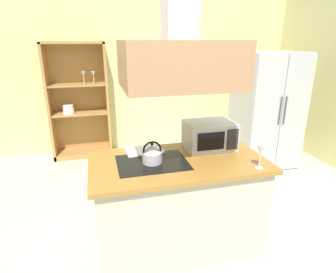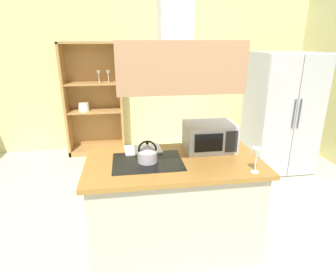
{
  "view_description": "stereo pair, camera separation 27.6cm",
  "coord_description": "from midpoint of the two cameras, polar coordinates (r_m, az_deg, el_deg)",
  "views": [
    {
      "loc": [
        -0.58,
        -2.01,
        1.9
      ],
      "look_at": [
        0.08,
        0.51,
        1.0
      ],
      "focal_mm": 30.16,
      "sensor_mm": 36.0,
      "label": 1
    },
    {
      "loc": [
        -0.31,
        -2.07,
        1.9
      ],
      "look_at": [
        0.08,
        0.51,
        1.0
      ],
      "focal_mm": 30.16,
      "sensor_mm": 36.0,
      "label": 2
    }
  ],
  "objects": [
    {
      "name": "ground_plane",
      "position": [
        2.83,
        3.04,
        -23.3
      ],
      "size": [
        7.8,
        7.8,
        0.0
      ],
      "primitive_type": "plane",
      "color": "beige"
    },
    {
      "name": "wall_back",
      "position": [
        5.09,
        -3.55,
        12.82
      ],
      "size": [
        6.0,
        0.12,
        2.7
      ],
      "primitive_type": "cube",
      "color": "beige",
      "rests_on": "ground"
    },
    {
      "name": "kitchen_island",
      "position": [
        2.69,
        4.16,
        -13.6
      ],
      "size": [
        1.53,
        0.83,
        0.9
      ],
      "color": "#BCB7A4",
      "rests_on": "ground"
    },
    {
      "name": "range_hood",
      "position": [
        2.27,
        5.01,
        16.81
      ],
      "size": [
        0.9,
        0.7,
        1.16
      ],
      "color": "#AD7A54"
    },
    {
      "name": "refrigerator",
      "position": [
        4.55,
        23.48,
        4.34
      ],
      "size": [
        0.9,
        0.77,
        1.74
      ],
      "color": "silver",
      "rests_on": "ground"
    },
    {
      "name": "dish_cabinet",
      "position": [
        4.96,
        -13.1,
        6.09
      ],
      "size": [
        0.95,
        0.4,
        1.86
      ],
      "color": "#B07F44",
      "rests_on": "ground"
    },
    {
      "name": "kettle",
      "position": [
        2.41,
        -0.9,
        -3.42
      ],
      "size": [
        0.17,
        0.17,
        0.19
      ],
      "color": "#BCB4BE",
      "rests_on": "kitchen_island"
    },
    {
      "name": "cutting_board",
      "position": [
        2.68,
        -2.16,
        -2.69
      ],
      "size": [
        0.35,
        0.26,
        0.02
      ],
      "primitive_type": "cube",
      "rotation": [
        0.0,
        0.0,
        0.06
      ],
      "color": "white",
      "rests_on": "kitchen_island"
    },
    {
      "name": "microwave",
      "position": [
        2.72,
        11.25,
        -0.03
      ],
      "size": [
        0.46,
        0.35,
        0.26
      ],
      "color": "#B7BABF",
      "rests_on": "kitchen_island"
    },
    {
      "name": "wine_glass_on_counter",
      "position": [
        2.34,
        20.73,
        -3.52
      ],
      "size": [
        0.08,
        0.08,
        0.21
      ],
      "color": "silver",
      "rests_on": "kitchen_island"
    }
  ]
}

